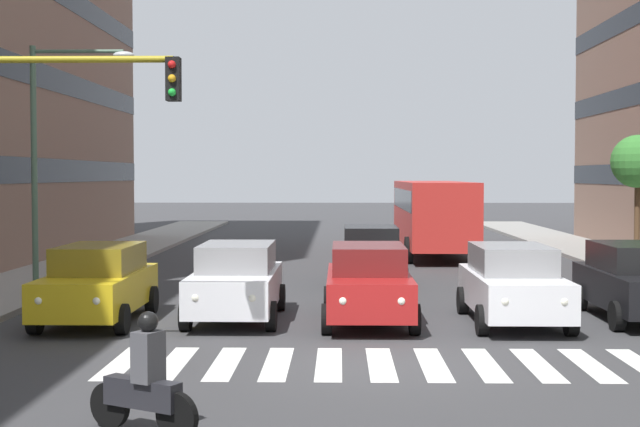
% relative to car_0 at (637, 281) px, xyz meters
% --- Properties ---
extents(ground_plane, '(180.00, 180.00, 0.00)m').
position_rel_car_0_xyz_m(ground_plane, '(6.01, 4.88, -0.89)').
color(ground_plane, '#38383A').
extents(crosswalk_markings, '(9.45, 2.80, 0.01)m').
position_rel_car_0_xyz_m(crosswalk_markings, '(6.01, 4.88, -0.88)').
color(crosswalk_markings, silver).
rests_on(crosswalk_markings, ground_plane).
extents(car_0, '(2.02, 4.44, 1.72)m').
position_rel_car_0_xyz_m(car_0, '(0.00, 0.00, 0.00)').
color(car_0, black).
rests_on(car_0, ground_plane).
extents(car_1, '(2.02, 4.44, 1.72)m').
position_rel_car_0_xyz_m(car_1, '(2.91, 0.58, 0.00)').
color(car_1, silver).
rests_on(car_1, ground_plane).
extents(car_2, '(2.02, 4.44, 1.72)m').
position_rel_car_0_xyz_m(car_2, '(6.08, 0.53, 0.00)').
color(car_2, maroon).
rests_on(car_2, ground_plane).
extents(car_3, '(2.02, 4.44, 1.72)m').
position_rel_car_0_xyz_m(car_3, '(9.06, 0.17, 0.00)').
color(car_3, silver).
rests_on(car_3, ground_plane).
extents(car_4, '(2.02, 4.44, 1.72)m').
position_rel_car_0_xyz_m(car_4, '(12.08, 0.63, 0.00)').
color(car_4, gold).
rests_on(car_4, ground_plane).
extents(car_row2_0, '(2.02, 4.44, 1.72)m').
position_rel_car_0_xyz_m(car_row2_0, '(5.78, -6.75, 0.00)').
color(car_row2_0, black).
rests_on(car_row2_0, ground_plane).
extents(bus_behind_traffic, '(2.78, 10.50, 3.00)m').
position_rel_car_0_xyz_m(bus_behind_traffic, '(2.91, -16.46, 0.97)').
color(bus_behind_traffic, red).
rests_on(bus_behind_traffic, ground_plane).
extents(motorcycle_with_rider, '(1.54, 0.90, 1.57)m').
position_rel_car_0_xyz_m(motorcycle_with_rider, '(9.19, 9.16, -0.24)').
color(motorcycle_with_rider, black).
rests_on(motorcycle_with_rider, ground_plane).
extents(traffic_light_gantry, '(4.42, 0.36, 5.50)m').
position_rel_car_0_xyz_m(traffic_light_gantry, '(12.58, 4.62, 2.82)').
color(traffic_light_gantry, '#AD991E').
rests_on(traffic_light_gantry, ground_plane).
extents(street_lamp_right, '(2.77, 0.28, 6.54)m').
position_rel_car_0_xyz_m(street_lamp_right, '(14.37, -3.37, 3.30)').
color(street_lamp_right, '#4C6B56').
rests_on(street_lamp_right, sidewalk_right).
extents(street_tree_2, '(1.86, 1.86, 4.53)m').
position_rel_car_0_xyz_m(street_tree_2, '(-3.66, -11.12, 2.82)').
color(street_tree_2, '#513823').
rests_on(street_tree_2, sidewalk_left).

